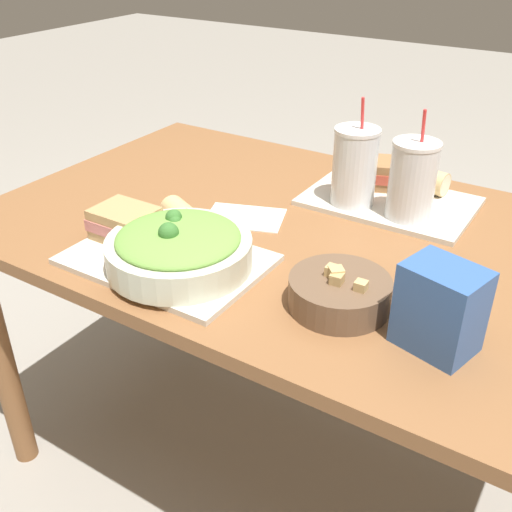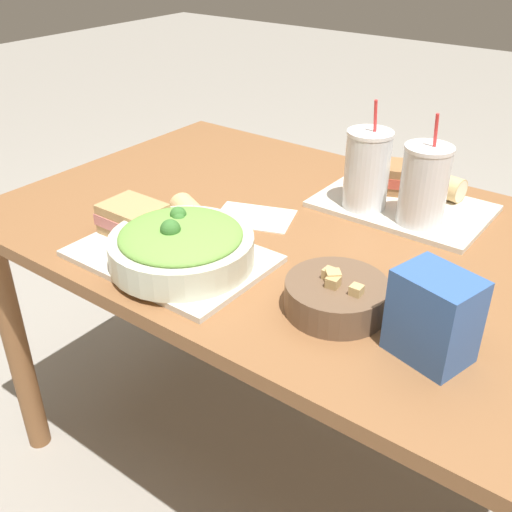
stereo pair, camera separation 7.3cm
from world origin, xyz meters
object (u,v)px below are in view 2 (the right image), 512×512
(salad_bowl, at_px, (181,244))
(napkin_folded, at_px, (254,217))
(sandwich_far, at_px, (380,175))
(soup_bowl, at_px, (336,295))
(sandwich_near, at_px, (133,219))
(baguette_far, at_px, (428,181))
(baguette_near, at_px, (197,221))
(chip_bag, at_px, (434,317))
(drink_cup_red, at_px, (424,188))
(drink_cup_dark, at_px, (367,172))

(salad_bowl, xyz_separation_m, napkin_folded, (-0.02, 0.26, -0.05))
(sandwich_far, distance_m, napkin_folded, 0.34)
(soup_bowl, bearing_deg, sandwich_near, -177.10)
(salad_bowl, bearing_deg, baguette_far, 67.91)
(baguette_near, bearing_deg, salad_bowl, -127.36)
(sandwich_far, relative_size, napkin_folded, 0.78)
(sandwich_near, relative_size, baguette_far, 0.70)
(soup_bowl, relative_size, napkin_folded, 0.88)
(napkin_folded, bearing_deg, chip_bag, -23.47)
(baguette_near, height_order, drink_cup_red, drink_cup_red)
(salad_bowl, height_order, soup_bowl, salad_bowl)
(soup_bowl, distance_m, baguette_far, 0.54)
(sandwich_far, bearing_deg, baguette_far, 1.89)
(soup_bowl, relative_size, baguette_far, 0.96)
(soup_bowl, distance_m, napkin_folded, 0.38)
(salad_bowl, height_order, sandwich_far, salad_bowl)
(salad_bowl, height_order, drink_cup_red, drink_cup_red)
(baguette_near, relative_size, napkin_folded, 0.93)
(drink_cup_dark, distance_m, chip_bag, 0.51)
(sandwich_near, bearing_deg, sandwich_far, 59.51)
(drink_cup_red, bearing_deg, salad_bowl, -123.70)
(sandwich_far, xyz_separation_m, chip_bag, (0.34, -0.51, 0.03))
(soup_bowl, xyz_separation_m, baguette_near, (-0.36, 0.05, 0.01))
(soup_bowl, distance_m, drink_cup_red, 0.39)
(sandwich_near, relative_size, napkin_folded, 0.64)
(salad_bowl, distance_m, sandwich_far, 0.57)
(chip_bag, bearing_deg, napkin_folded, 171.34)
(baguette_far, xyz_separation_m, drink_cup_red, (0.05, -0.16, 0.05))
(sandwich_far, relative_size, drink_cup_dark, 0.63)
(sandwich_near, height_order, sandwich_far, same)
(salad_bowl, height_order, napkin_folded, salad_bowl)
(salad_bowl, distance_m, chip_bag, 0.48)
(sandwich_near, height_order, baguette_far, sandwich_near)
(sandwich_near, height_order, napkin_folded, sandwich_near)
(baguette_near, bearing_deg, chip_bag, -71.99)
(drink_cup_dark, bearing_deg, salad_bowl, -109.76)
(baguette_near, height_order, chip_bag, chip_bag)
(soup_bowl, xyz_separation_m, drink_cup_dark, (-0.15, 0.38, 0.06))
(drink_cup_dark, bearing_deg, baguette_near, -122.82)
(salad_bowl, height_order, drink_cup_dark, drink_cup_dark)
(drink_cup_red, relative_size, napkin_folded, 1.20)
(salad_bowl, xyz_separation_m, baguette_far, (0.24, 0.60, -0.01))
(napkin_folded, bearing_deg, baguette_near, -103.10)
(drink_cup_red, bearing_deg, soup_bowl, -87.72)
(sandwich_near, distance_m, baguette_near, 0.13)
(drink_cup_red, bearing_deg, baguette_near, -136.47)
(soup_bowl, bearing_deg, drink_cup_red, 92.28)
(salad_bowl, distance_m, sandwich_near, 0.17)
(salad_bowl, bearing_deg, soup_bowl, 10.26)
(salad_bowl, distance_m, baguette_near, 0.12)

